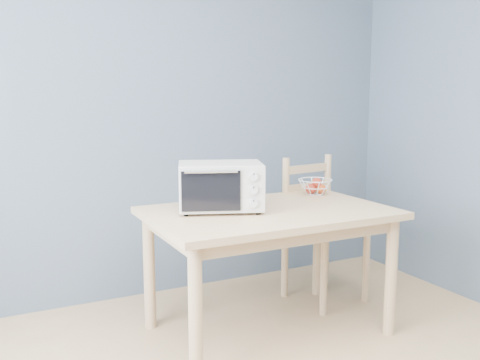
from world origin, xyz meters
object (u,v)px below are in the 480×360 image
fruit_basket (315,186)px  dining_chair (321,230)px  dining_table (269,226)px  toaster_oven (217,186)px

fruit_basket → dining_chair: (0.09, 0.04, -0.32)m
dining_table → fruit_basket: (0.52, 0.27, 0.16)m
toaster_oven → dining_chair: (0.89, 0.21, -0.41)m
toaster_oven → fruit_basket: toaster_oven is taller
dining_table → fruit_basket: 0.61m
dining_chair → dining_table: bearing=-160.3°
toaster_oven → fruit_basket: 0.82m
fruit_basket → dining_chair: dining_chair is taller
dining_table → dining_chair: size_ratio=1.42×
dining_table → toaster_oven: size_ratio=2.51×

